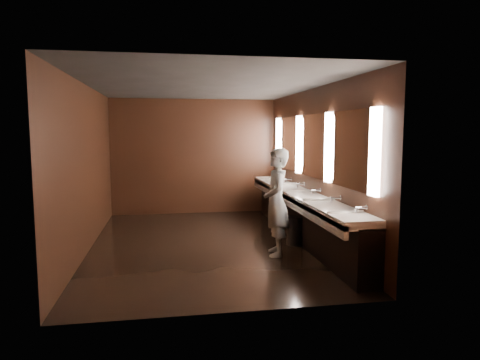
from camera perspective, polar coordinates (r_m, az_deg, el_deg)
name	(u,v)px	position (r m, az deg, el deg)	size (l,w,h in m)	color
floor	(206,244)	(7.82, -4.55, -8.45)	(6.00, 6.00, 0.00)	black
ceiling	(205,86)	(7.59, -4.75, 12.42)	(4.00, 6.00, 0.02)	#2D2D2B
wall_back	(194,157)	(10.56, -6.13, 3.12)	(4.00, 0.02, 2.80)	black
wall_front	(231,188)	(4.61, -1.26, -1.13)	(4.00, 0.02, 2.80)	black
wall_left	(87,168)	(7.66, -19.72, 1.52)	(0.02, 6.00, 2.80)	black
wall_right	(313,165)	(8.01, 9.76, 2.01)	(0.02, 6.00, 2.80)	black
sink_counter	(302,213)	(8.06, 8.25, -4.42)	(0.55, 5.40, 1.01)	black
mirror_band	(313,146)	(7.98, 9.67, 4.51)	(0.06, 5.03, 1.15)	white
person	(276,202)	(6.96, 4.87, -2.96)	(0.64, 0.42, 1.75)	#8DB0D3
trash_bin	(296,231)	(7.73, 7.46, -6.70)	(0.33, 0.33, 0.51)	black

